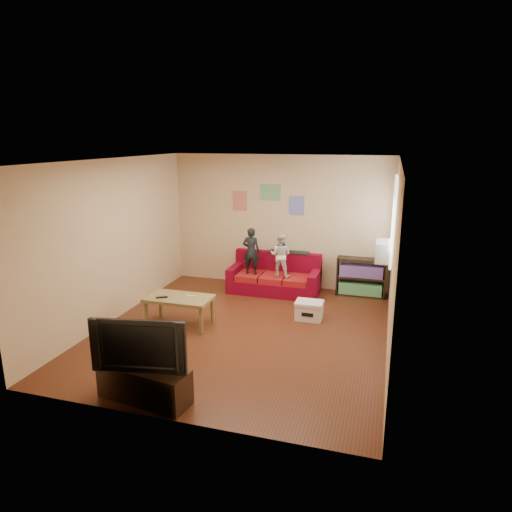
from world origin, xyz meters
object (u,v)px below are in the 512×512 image
(coffee_table, at_px, (179,301))
(tv_stand, at_px, (144,384))
(child_a, at_px, (251,251))
(sofa, at_px, (275,279))
(file_box, at_px, (309,310))
(child_b, at_px, (281,255))
(bookshelf, at_px, (361,279))
(television, at_px, (142,342))

(coffee_table, distance_m, tv_stand, 2.26)
(child_a, height_order, tv_stand, child_a)
(sofa, height_order, tv_stand, sofa)
(file_box, relative_size, tv_stand, 0.41)
(child_b, relative_size, bookshelf, 0.92)
(child_b, relative_size, television, 0.78)
(child_a, height_order, bookshelf, child_a)
(child_b, distance_m, tv_stand, 4.21)
(child_a, bearing_deg, file_box, 137.96)
(bookshelf, bearing_deg, child_b, -165.32)
(sofa, bearing_deg, television, -96.76)
(bookshelf, relative_size, tv_stand, 0.83)
(television, bearing_deg, sofa, 72.89)
(coffee_table, xyz_separation_m, tv_stand, (0.59, -2.17, -0.21))
(file_box, bearing_deg, television, -115.42)
(sofa, bearing_deg, file_box, -53.88)
(child_b, height_order, coffee_table, child_b)
(sofa, xyz_separation_m, child_a, (-0.45, -0.16, 0.58))
(bookshelf, distance_m, file_box, 1.69)
(file_box, distance_m, television, 3.38)
(sofa, bearing_deg, tv_stand, -96.76)
(sofa, relative_size, file_box, 3.86)
(child_b, bearing_deg, tv_stand, 84.06)
(child_a, bearing_deg, coffee_table, 68.41)
(child_b, relative_size, file_box, 1.87)
(file_box, bearing_deg, child_b, 125.08)
(coffee_table, distance_m, bookshelf, 3.63)
(sofa, height_order, bookshelf, sofa)
(file_box, relative_size, television, 0.42)
(child_b, xyz_separation_m, television, (-0.65, -4.11, -0.06))
(child_a, bearing_deg, television, 85.95)
(child_a, height_order, child_b, child_a)
(file_box, height_order, television, television)
(television, bearing_deg, child_a, 78.89)
(child_a, xyz_separation_m, coffee_table, (-0.64, -1.94, -0.43))
(tv_stand, bearing_deg, child_a, 97.16)
(tv_stand, bearing_deg, sofa, 91.16)
(tv_stand, xyz_separation_m, television, (-0.00, 0.00, 0.53))
(coffee_table, bearing_deg, tv_stand, -74.83)
(child_a, distance_m, tv_stand, 4.16)
(sofa, distance_m, television, 4.33)
(child_a, bearing_deg, bookshelf, -172.64)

